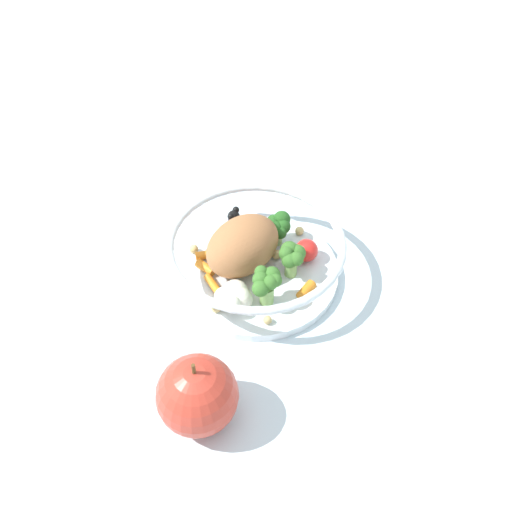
# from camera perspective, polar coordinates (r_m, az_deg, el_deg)

# --- Properties ---
(ground_plane) EXTENTS (2.40, 2.40, 0.00)m
(ground_plane) POSITION_cam_1_polar(r_m,az_deg,el_deg) (0.69, 0.58, -2.71)
(ground_plane) COLOR silver
(food_container) EXTENTS (0.21, 0.21, 0.07)m
(food_container) POSITION_cam_1_polar(r_m,az_deg,el_deg) (0.68, -0.26, 0.09)
(food_container) COLOR white
(food_container) RESTS_ON ground_plane
(loose_apple) EXTENTS (0.08, 0.08, 0.09)m
(loose_apple) POSITION_cam_1_polar(r_m,az_deg,el_deg) (0.56, -5.75, -13.38)
(loose_apple) COLOR #BC3828
(loose_apple) RESTS_ON ground_plane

